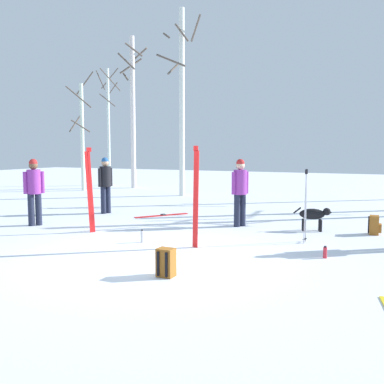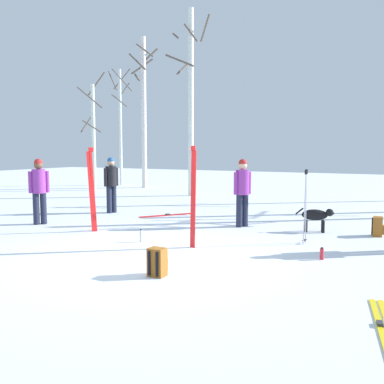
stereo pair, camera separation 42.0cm
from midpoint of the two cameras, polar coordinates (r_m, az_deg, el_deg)
ground_plane at (r=7.80m, az=-6.85°, el=-8.76°), size 60.00×60.00×0.00m
person_0 at (r=11.61m, az=-21.49°, el=0.56°), size 0.34×0.44×1.72m
person_1 at (r=10.73m, az=5.39°, el=0.54°), size 0.34×0.46×1.72m
person_3 at (r=13.21m, az=-12.49°, el=1.39°), size 0.34×0.51×1.72m
dog at (r=10.49m, az=15.02°, el=-3.02°), size 0.88×0.37×0.57m
ski_pair_planted_0 at (r=8.33m, az=-0.93°, el=-0.75°), size 0.17×0.08×2.02m
ski_pair_planted_1 at (r=10.21m, az=-14.75°, el=0.19°), size 0.12×0.20×2.00m
ski_pair_lying_0 at (r=12.57m, az=-5.02°, el=-3.16°), size 1.13×1.47×0.05m
ski_poles_0 at (r=9.08m, az=13.79°, el=-1.55°), size 0.07×0.22×1.54m
backpack_0 at (r=6.61m, az=-5.34°, el=-9.47°), size 0.26×0.29×0.44m
backpack_1 at (r=10.53m, az=22.33°, el=-4.17°), size 0.30×0.27×0.44m
water_bottle_0 at (r=9.01m, az=-8.07°, el=-5.95°), size 0.06×0.06×0.28m
water_bottle_1 at (r=7.98m, az=16.05°, el=-7.84°), size 0.07×0.07×0.22m
birch_tree_0 at (r=23.71m, az=-11.70°, el=9.11°), size 1.44×1.44×6.41m
birch_tree_1 at (r=20.86m, az=-15.17°, el=7.55°), size 1.37×1.38×5.66m
birch_tree_2 at (r=21.93m, az=-8.55°, el=11.02°), size 1.49×1.46×7.56m
birch_tree_3 at (r=18.02m, az=-2.10°, el=12.49°), size 1.83×1.82×7.72m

